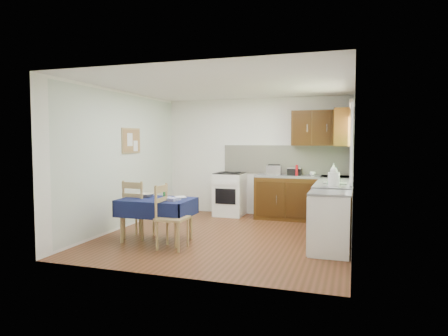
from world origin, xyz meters
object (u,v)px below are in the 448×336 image
(chair_far, at_px, (137,208))
(kettle, at_px, (334,178))
(toaster, at_px, (274,170))
(sandwich_press, at_px, (295,171))
(dish_rack, at_px, (335,182))
(chair_near, at_px, (169,215))
(dining_table, at_px, (157,205))

(chair_far, distance_m, kettle, 3.17)
(toaster, distance_m, sandwich_press, 0.42)
(sandwich_press, xyz_separation_m, dish_rack, (0.85, -1.43, -0.06))
(kettle, bearing_deg, toaster, 126.59)
(chair_far, height_order, sandwich_press, sandwich_press)
(chair_far, bearing_deg, kettle, -165.69)
(toaster, bearing_deg, chair_near, -93.69)
(dining_table, height_order, chair_far, chair_far)
(dining_table, height_order, toaster, toaster)
(sandwich_press, height_order, dish_rack, dish_rack)
(chair_far, bearing_deg, chair_near, 155.88)
(dish_rack, bearing_deg, chair_near, -166.00)
(sandwich_press, bearing_deg, toaster, 178.26)
(dining_table, bearing_deg, dish_rack, 7.65)
(dish_rack, relative_size, kettle, 1.27)
(dining_table, xyz_separation_m, dish_rack, (2.68, 1.06, 0.35))
(toaster, xyz_separation_m, dish_rack, (1.25, -1.29, -0.08))
(chair_far, distance_m, sandwich_press, 3.32)
(chair_near, bearing_deg, chair_far, 62.54)
(sandwich_press, distance_m, kettle, 2.00)
(chair_far, relative_size, sandwich_press, 3.46)
(chair_near, xyz_separation_m, dish_rack, (2.30, 1.39, 0.42))
(sandwich_press, bearing_deg, kettle, -85.57)
(toaster, height_order, kettle, kettle)
(chair_near, height_order, dish_rack, dish_rack)
(sandwich_press, distance_m, dish_rack, 1.66)
(dining_table, relative_size, sandwich_press, 4.08)
(dining_table, height_order, sandwich_press, sandwich_press)
(toaster, bearing_deg, chair_far, -110.95)
(chair_near, bearing_deg, kettle, -66.55)
(toaster, relative_size, kettle, 0.99)
(chair_near, bearing_deg, toaster, -21.54)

